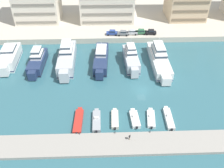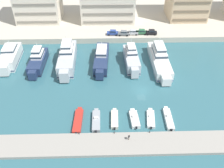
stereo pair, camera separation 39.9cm
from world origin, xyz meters
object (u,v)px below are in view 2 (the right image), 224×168
at_px(motorboat_grey_left, 96,120).
at_px(motorboat_white_center_right, 168,119).
at_px(motorboat_white_center, 151,118).
at_px(pedestrian_near_edge, 129,137).
at_px(motorboat_cream_mid_left, 115,119).
at_px(yacht_silver_center, 131,58).
at_px(car_silver_mid_left, 133,32).
at_px(car_black_center, 151,32).
at_px(yacht_white_center_right, 159,58).
at_px(yacht_silver_mid_left, 67,57).
at_px(car_grey_left, 124,33).
at_px(car_blue_far_left, 113,32).
at_px(yacht_navy_left, 38,60).
at_px(motorboat_white_center_left, 134,119).
at_px(yacht_white_far_left, 10,57).
at_px(motorboat_red_far_left, 78,121).
at_px(yacht_navy_center_left, 102,58).
at_px(car_green_center_left, 142,32).

bearing_deg(motorboat_grey_left, motorboat_white_center_right, 0.78).
bearing_deg(motorboat_white_center, pedestrian_near_edge, -131.53).
bearing_deg(motorboat_cream_mid_left, yacht_silver_center, 76.01).
bearing_deg(car_silver_mid_left, pedestrian_near_edge, -96.13).
distance_m(motorboat_cream_mid_left, car_black_center, 43.99).
xyz_separation_m(yacht_white_center_right, motorboat_grey_left, (-19.32, -24.78, -1.66)).
height_order(yacht_silver_mid_left, car_grey_left, yacht_silver_mid_left).
bearing_deg(car_blue_far_left, car_black_center, -0.03).
distance_m(yacht_navy_left, motorboat_cream_mid_left, 33.65).
xyz_separation_m(yacht_silver_center, motorboat_cream_mid_left, (-6.13, -24.60, -1.81)).
height_order(yacht_white_center_right, motorboat_white_center_left, yacht_white_center_right).
relative_size(yacht_silver_mid_left, motorboat_white_center, 3.02).
height_order(yacht_silver_center, motorboat_white_center_left, yacht_silver_center).
relative_size(yacht_white_far_left, motorboat_grey_left, 2.15).
height_order(yacht_white_center_right, pedestrian_near_edge, yacht_white_center_right).
relative_size(yacht_white_far_left, pedestrian_near_edge, 10.27).
bearing_deg(yacht_white_far_left, yacht_white_center_right, -2.93).
xyz_separation_m(motorboat_red_far_left, motorboat_grey_left, (4.31, -0.12, 0.05)).
bearing_deg(yacht_navy_center_left, yacht_silver_mid_left, -179.42).
bearing_deg(car_blue_far_left, yacht_navy_center_left, -104.17).
relative_size(motorboat_grey_left, car_silver_mid_left, 1.82).
relative_size(yacht_white_far_left, yacht_navy_left, 1.04).
height_order(yacht_silver_mid_left, motorboat_white_center, yacht_silver_mid_left).
bearing_deg(motorboat_grey_left, car_green_center_left, 69.53).
distance_m(yacht_white_center_right, car_green_center_left, 17.69).
xyz_separation_m(yacht_navy_left, yacht_silver_mid_left, (9.09, 0.86, 0.51)).
distance_m(yacht_silver_center, pedestrian_near_edge, 31.36).
height_order(yacht_navy_left, yacht_silver_mid_left, yacht_silver_mid_left).
xyz_separation_m(yacht_white_center_right, car_black_center, (-0.04, 16.97, 0.86)).
bearing_deg(yacht_silver_mid_left, motorboat_red_far_left, -78.21).
xyz_separation_m(car_grey_left, car_black_center, (10.24, 0.46, 0.00)).
bearing_deg(motorboat_white_center, yacht_silver_mid_left, 131.96).
distance_m(yacht_navy_center_left, motorboat_white_center, 28.10).
bearing_deg(motorboat_grey_left, yacht_silver_center, 67.22).
relative_size(motorboat_grey_left, car_black_center, 1.80).
relative_size(yacht_navy_left, yacht_silver_mid_left, 0.77).
relative_size(motorboat_grey_left, motorboat_white_center, 1.13).
bearing_deg(yacht_white_far_left, motorboat_white_center_left, -35.98).
bearing_deg(motorboat_cream_mid_left, car_silver_mid_left, 79.01).
xyz_separation_m(yacht_white_far_left, car_green_center_left, (43.68, 14.87, 0.95)).
xyz_separation_m(motorboat_red_far_left, car_grey_left, (13.36, 41.17, 2.57)).
xyz_separation_m(motorboat_grey_left, car_blue_far_left, (5.14, 41.75, 2.52)).
bearing_deg(yacht_silver_center, car_green_center_left, 73.06).
bearing_deg(yacht_silver_mid_left, motorboat_white_center, -48.04).
bearing_deg(car_silver_mid_left, car_blue_far_left, -179.42).
xyz_separation_m(motorboat_cream_mid_left, car_silver_mid_left, (8.04, 41.39, 2.57)).
bearing_deg(pedestrian_near_edge, yacht_navy_center_left, 100.90).
bearing_deg(motorboat_red_far_left, motorboat_white_center_left, 0.68).
height_order(motorboat_red_far_left, pedestrian_near_edge, pedestrian_near_edge).
distance_m(car_blue_far_left, car_grey_left, 3.94).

